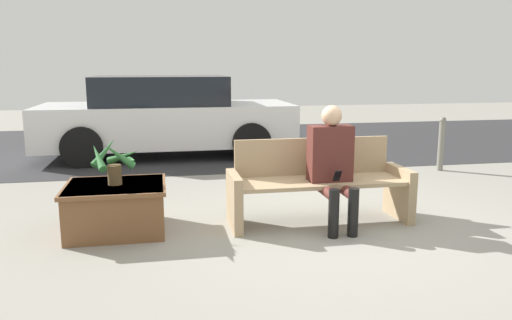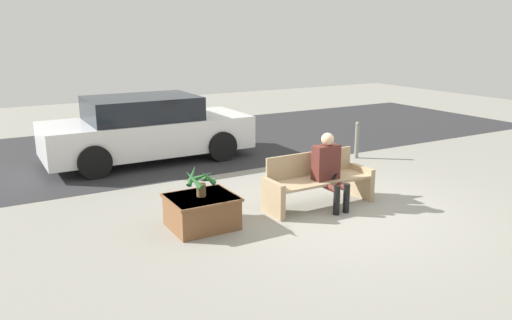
{
  "view_description": "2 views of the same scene",
  "coord_description": "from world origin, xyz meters",
  "px_view_note": "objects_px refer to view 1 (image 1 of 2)",
  "views": [
    {
      "loc": [
        -1.65,
        -4.57,
        1.64
      ],
      "look_at": [
        -0.68,
        0.45,
        0.66
      ],
      "focal_mm": 35.0,
      "sensor_mm": 36.0,
      "label": 1
    },
    {
      "loc": [
        -4.86,
        -6.03,
        2.82
      ],
      "look_at": [
        -1.04,
        0.62,
        0.84
      ],
      "focal_mm": 35.0,
      "sensor_mm": 36.0,
      "label": 2
    }
  ],
  "objects_px": {
    "person_seated": "(333,161)",
    "bollard_post": "(441,143)",
    "parked_car": "(166,116)",
    "bench": "(318,183)",
    "potted_plant": "(115,161)",
    "planter_box": "(116,206)"
  },
  "relations": [
    {
      "from": "person_seated",
      "to": "bollard_post",
      "type": "height_order",
      "value": "person_seated"
    },
    {
      "from": "parked_car",
      "to": "bench",
      "type": "bearing_deg",
      "value": -70.74
    },
    {
      "from": "potted_plant",
      "to": "bollard_post",
      "type": "relative_size",
      "value": 0.59
    },
    {
      "from": "bench",
      "to": "parked_car",
      "type": "bearing_deg",
      "value": 109.26
    },
    {
      "from": "bench",
      "to": "bollard_post",
      "type": "height_order",
      "value": "bench"
    },
    {
      "from": "bollard_post",
      "to": "planter_box",
      "type": "bearing_deg",
      "value": -156.51
    },
    {
      "from": "parked_car",
      "to": "bollard_post",
      "type": "distance_m",
      "value": 4.74
    },
    {
      "from": "bollard_post",
      "to": "person_seated",
      "type": "bearing_deg",
      "value": -138.57
    },
    {
      "from": "potted_plant",
      "to": "bollard_post",
      "type": "distance_m",
      "value": 5.18
    },
    {
      "from": "bench",
      "to": "potted_plant",
      "type": "xyz_separation_m",
      "value": [
        -2.06,
        0.06,
        0.31
      ]
    },
    {
      "from": "parked_car",
      "to": "bollard_post",
      "type": "xyz_separation_m",
      "value": [
        4.2,
        -2.18,
        -0.27
      ]
    },
    {
      "from": "person_seated",
      "to": "potted_plant",
      "type": "height_order",
      "value": "person_seated"
    },
    {
      "from": "bench",
      "to": "person_seated",
      "type": "relative_size",
      "value": 1.53
    },
    {
      "from": "planter_box",
      "to": "parked_car",
      "type": "height_order",
      "value": "parked_car"
    },
    {
      "from": "person_seated",
      "to": "bollard_post",
      "type": "relative_size",
      "value": 1.47
    },
    {
      "from": "bench",
      "to": "parked_car",
      "type": "relative_size",
      "value": 0.42
    },
    {
      "from": "bench",
      "to": "planter_box",
      "type": "xyz_separation_m",
      "value": [
        -2.07,
        0.05,
        -0.15
      ]
    },
    {
      "from": "planter_box",
      "to": "parked_car",
      "type": "bearing_deg",
      "value": 82.43
    },
    {
      "from": "bench",
      "to": "person_seated",
      "type": "distance_m",
      "value": 0.34
    },
    {
      "from": "person_seated",
      "to": "bollard_post",
      "type": "xyz_separation_m",
      "value": [
        2.61,
        2.3,
        -0.24
      ]
    },
    {
      "from": "potted_plant",
      "to": "bench",
      "type": "bearing_deg",
      "value": -1.72
    },
    {
      "from": "planter_box",
      "to": "parked_car",
      "type": "distance_m",
      "value": 4.31
    }
  ]
}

